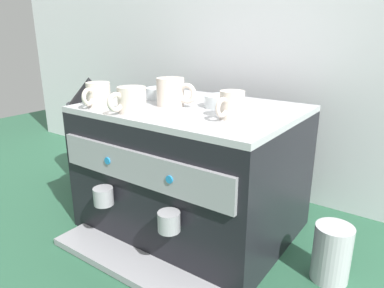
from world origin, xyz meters
TOP-DOWN VIEW (x-y plane):
  - ground_plane at (0.00, 0.00)m, footprint 4.00×4.00m
  - tiled_backsplash_wall at (0.00, 0.40)m, footprint 2.80×0.03m
  - espresso_machine at (0.00, -0.00)m, footprint 0.62×0.57m
  - ceramic_cup_0 at (-0.23, -0.17)m, footprint 0.07×0.11m
  - ceramic_cup_1 at (-0.09, -0.17)m, footprint 0.08×0.12m
  - ceramic_cup_2 at (0.17, -0.07)m, footprint 0.06×0.10m
  - ceramic_cup_3 at (-0.05, -0.03)m, footprint 0.13×0.08m
  - ceramic_bowl_0 at (0.08, 0.04)m, footprint 0.10×0.10m
  - ceramic_bowl_1 at (-0.16, 0.04)m, footprint 0.10×0.10m
  - coffee_grinder at (-0.54, 0.06)m, footprint 0.19×0.19m
  - milk_pitcher at (0.45, -0.02)m, footprint 0.10×0.10m

SIDE VIEW (x-z plane):
  - ground_plane at x=0.00m, z-range 0.00..0.00m
  - milk_pitcher at x=0.45m, z-range 0.00..0.15m
  - espresso_machine at x=0.00m, z-range 0.00..0.40m
  - coffee_grinder at x=-0.54m, z-range -0.01..0.43m
  - ceramic_bowl_0 at x=0.08m, z-range 0.40..0.43m
  - ceramic_bowl_1 at x=-0.16m, z-range 0.40..0.43m
  - ceramic_cup_1 at x=-0.09m, z-range 0.40..0.47m
  - ceramic_cup_0 at x=-0.23m, z-range 0.40..0.47m
  - ceramic_cup_2 at x=0.17m, z-range 0.40..0.47m
  - ceramic_cup_3 at x=-0.05m, z-range 0.40..0.48m
  - tiled_backsplash_wall at x=0.00m, z-range 0.00..0.95m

